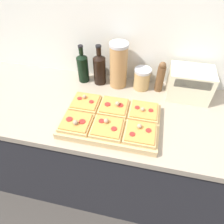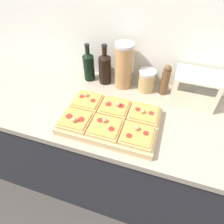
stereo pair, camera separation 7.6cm
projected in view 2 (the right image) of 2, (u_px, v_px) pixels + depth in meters
ground_plane at (105, 216)px, 1.61m from camera, size 12.00×12.00×0.00m
wall_back at (138, 28)px, 1.18m from camera, size 6.00×0.06×2.50m
kitchen_counter at (118, 152)px, 1.50m from camera, size 2.63×0.67×0.90m
cutting_board at (110, 121)px, 1.10m from camera, size 0.52×0.34×0.04m
pizza_slice_back_left at (87, 101)px, 1.16m from camera, size 0.16×0.15×0.05m
pizza_slice_back_center at (115, 107)px, 1.13m from camera, size 0.16×0.15×0.05m
pizza_slice_back_right at (144, 113)px, 1.09m from camera, size 0.16×0.15×0.05m
pizza_slice_front_left at (75, 120)px, 1.05m from camera, size 0.16×0.15×0.05m
pizza_slice_front_center at (105, 127)px, 1.02m from camera, size 0.16×0.15×0.05m
pizza_slice_front_right at (138, 135)px, 0.98m from camera, size 0.16×0.15×0.05m
olive_oil_bottle at (89, 66)px, 1.34m from camera, size 0.07×0.07×0.26m
wine_bottle at (105, 68)px, 1.31m from camera, size 0.08×0.08×0.27m
grain_jar_tall at (124, 66)px, 1.25m from camera, size 0.12×0.12×0.30m
grain_jar_short at (147, 81)px, 1.27m from camera, size 0.11×0.11×0.14m
pepper_mill at (165, 80)px, 1.23m from camera, size 0.05×0.05×0.21m
toaster_oven at (195, 89)px, 1.17m from camera, size 0.28×0.18×0.19m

